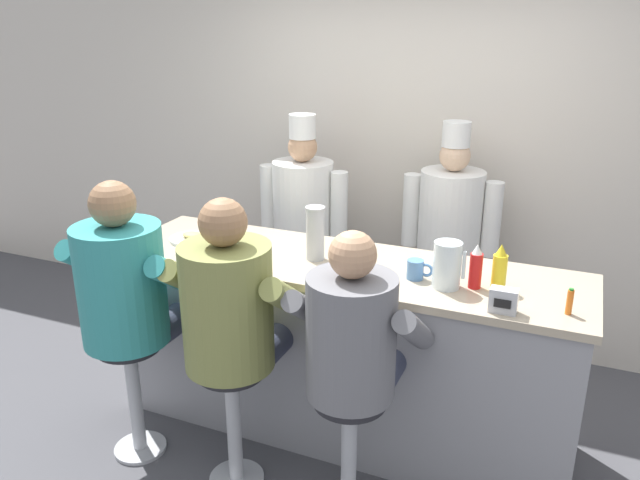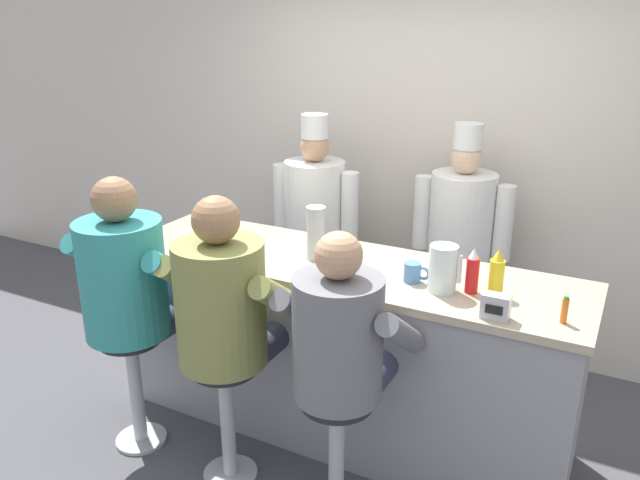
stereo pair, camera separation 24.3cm
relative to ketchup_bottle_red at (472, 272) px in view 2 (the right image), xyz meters
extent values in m
plane|color=#4C4C51|center=(-0.70, -0.30, -1.12)|extent=(20.00, 20.00, 0.00)
cube|color=beige|center=(-0.70, 1.39, 0.23)|extent=(10.00, 0.06, 2.70)
cube|color=gray|center=(-0.70, 0.06, -0.63)|extent=(2.49, 0.68, 0.98)
cube|color=tan|center=(-0.70, 0.06, -0.12)|extent=(2.54, 0.71, 0.04)
cylinder|color=red|center=(0.00, 0.00, -0.02)|extent=(0.06, 0.06, 0.17)
cone|color=white|center=(0.00, 0.00, 0.09)|extent=(0.05, 0.05, 0.05)
cylinder|color=yellow|center=(0.11, 0.02, -0.02)|extent=(0.07, 0.07, 0.17)
cone|color=yellow|center=(0.11, 0.02, 0.10)|extent=(0.06, 0.06, 0.06)
cylinder|color=orange|center=(0.43, -0.13, -0.05)|extent=(0.03, 0.03, 0.11)
cylinder|color=#287F2D|center=(0.43, -0.13, 0.01)|extent=(0.02, 0.02, 0.01)
cylinder|color=silver|center=(-0.13, -0.05, 0.01)|extent=(0.13, 0.13, 0.23)
cube|color=silver|center=(-0.05, -0.05, 0.02)|extent=(0.02, 0.02, 0.14)
cylinder|color=white|center=(-1.64, 0.04, -0.09)|extent=(0.26, 0.26, 0.02)
ellipsoid|color=#E0BC60|center=(-1.64, 0.04, -0.07)|extent=(0.12, 0.09, 0.03)
cylinder|color=#B24C47|center=(-1.18, -0.15, -0.08)|extent=(0.13, 0.13, 0.05)
cylinder|color=beige|center=(-1.36, -0.18, -0.06)|extent=(0.09, 0.09, 0.08)
torus|color=beige|center=(-1.30, -0.18, -0.06)|extent=(0.06, 0.02, 0.06)
cylinder|color=#4C7AB2|center=(-0.29, -0.01, -0.05)|extent=(0.08, 0.08, 0.10)
torus|color=#4C7AB2|center=(-0.24, -0.01, -0.05)|extent=(0.07, 0.02, 0.07)
cylinder|color=#B7BABF|center=(-0.85, 0.04, 0.04)|extent=(0.10, 0.10, 0.28)
cylinder|color=silver|center=(-0.85, 0.04, 0.18)|extent=(0.10, 0.10, 0.01)
cube|color=silver|center=(0.16, -0.22, -0.05)|extent=(0.12, 0.07, 0.11)
cube|color=black|center=(0.16, -0.26, -0.05)|extent=(0.07, 0.01, 0.04)
cylinder|color=#B2B5BA|center=(-1.63, -0.59, -1.11)|extent=(0.28, 0.28, 0.02)
cylinder|color=#B2B5BA|center=(-1.63, -0.59, -0.78)|extent=(0.07, 0.07, 0.64)
cylinder|color=#232328|center=(-1.63, -0.59, -0.47)|extent=(0.33, 0.33, 0.05)
cylinder|color=#33384C|center=(-1.74, -0.37, -0.43)|extent=(0.16, 0.44, 0.16)
cylinder|color=#33384C|center=(-1.52, -0.37, -0.43)|extent=(0.16, 0.44, 0.16)
cylinder|color=teal|center=(-1.63, -0.59, -0.13)|extent=(0.44, 0.44, 0.62)
cylinder|color=teal|center=(-1.90, -0.47, -0.10)|extent=(0.11, 0.47, 0.38)
cylinder|color=teal|center=(-1.36, -0.47, -0.10)|extent=(0.11, 0.47, 0.38)
sphere|color=#8C6647|center=(-1.63, -0.59, 0.29)|extent=(0.22, 0.22, 0.22)
cylinder|color=#B2B5BA|center=(-1.02, -0.59, -1.11)|extent=(0.28, 0.28, 0.02)
cylinder|color=#B2B5BA|center=(-1.02, -0.59, -0.78)|extent=(0.07, 0.07, 0.64)
cylinder|color=#232328|center=(-1.02, -0.59, -0.47)|extent=(0.33, 0.33, 0.05)
cylinder|color=#33384C|center=(-1.13, -0.38, -0.43)|extent=(0.16, 0.43, 0.16)
cylinder|color=#33384C|center=(-0.91, -0.38, -0.43)|extent=(0.16, 0.43, 0.16)
cylinder|color=olive|center=(-1.02, -0.59, -0.14)|extent=(0.43, 0.43, 0.60)
cylinder|color=olive|center=(-1.29, -0.47, -0.11)|extent=(0.11, 0.46, 0.37)
cylinder|color=olive|center=(-0.75, -0.47, -0.11)|extent=(0.11, 0.46, 0.37)
sphere|color=#8C6647|center=(-1.02, -0.59, 0.27)|extent=(0.22, 0.22, 0.22)
cylinder|color=#B2B5BA|center=(-0.41, -0.59, -0.78)|extent=(0.07, 0.07, 0.64)
cylinder|color=#232328|center=(-0.41, -0.59, -0.47)|extent=(0.33, 0.33, 0.05)
cylinder|color=#33384C|center=(-0.51, -0.40, -0.43)|extent=(0.15, 0.39, 0.15)
cylinder|color=#33384C|center=(-0.31, -0.40, -0.43)|extent=(0.15, 0.39, 0.15)
cylinder|color=slate|center=(-0.41, -0.59, -0.17)|extent=(0.39, 0.39, 0.55)
cylinder|color=slate|center=(-0.65, -0.48, -0.14)|extent=(0.10, 0.42, 0.34)
cylinder|color=slate|center=(-0.16, -0.48, -0.14)|extent=(0.10, 0.42, 0.34)
sphere|color=tan|center=(-0.41, -0.59, 0.21)|extent=(0.20, 0.20, 0.20)
cube|color=#232328|center=(-1.32, 0.91, -0.74)|extent=(0.32, 0.17, 0.76)
cube|color=white|center=(-1.32, 0.86, -0.59)|extent=(0.29, 0.02, 0.46)
cylinder|color=white|center=(-1.32, 0.91, -0.07)|extent=(0.41, 0.41, 0.57)
sphere|color=tan|center=(-1.32, 0.91, 0.31)|extent=(0.20, 0.20, 0.20)
cylinder|color=white|center=(-1.32, 0.91, 0.45)|extent=(0.18, 0.18, 0.16)
cylinder|color=white|center=(-1.59, 0.91, -0.08)|extent=(0.12, 0.12, 0.49)
cylinder|color=white|center=(-1.06, 0.91, -0.08)|extent=(0.12, 0.12, 0.49)
cube|color=#232328|center=(-0.34, 1.07, -0.74)|extent=(0.32, 0.17, 0.76)
cube|color=white|center=(-0.34, 1.02, -0.59)|extent=(0.28, 0.02, 0.46)
cylinder|color=white|center=(-0.34, 1.07, -0.08)|extent=(0.41, 0.41, 0.57)
sphere|color=#DBB28E|center=(-0.34, 1.07, 0.30)|extent=(0.20, 0.20, 0.20)
cylinder|color=white|center=(-0.34, 1.07, 0.44)|extent=(0.18, 0.18, 0.16)
cylinder|color=white|center=(-0.61, 1.07, -0.08)|extent=(0.12, 0.12, 0.48)
cylinder|color=white|center=(-0.08, 1.07, -0.08)|extent=(0.12, 0.12, 0.48)
camera|label=1|loc=(0.40, -2.82, 1.11)|focal=35.00mm
camera|label=2|loc=(0.62, -2.71, 1.11)|focal=35.00mm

